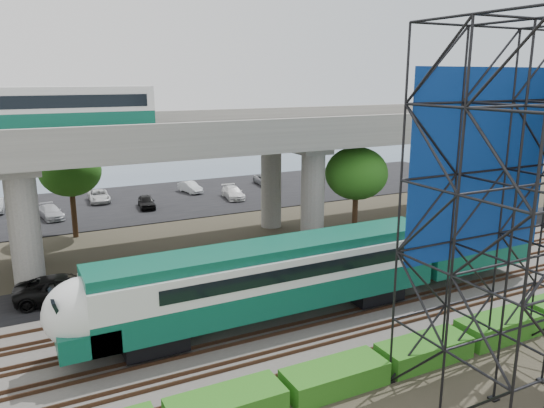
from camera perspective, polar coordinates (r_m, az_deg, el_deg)
ground at (r=27.02m, az=-0.32°, el=-15.28°), size 140.00×140.00×0.00m
ballast_bed at (r=28.57m, az=-2.17°, el=-13.37°), size 90.00×12.00×0.20m
service_road at (r=35.83m, az=-7.95°, el=-7.84°), size 90.00×5.00×0.08m
parking_lot at (r=57.65m, az=-15.66°, el=0.02°), size 90.00×18.00×0.08m
harbor_water at (r=78.96m, az=-18.91°, el=3.34°), size 140.00×40.00×0.03m
rail_tracks at (r=28.48m, az=-2.17°, el=-13.05°), size 90.00×9.52×0.16m
commuter_train at (r=28.92m, az=4.00°, el=-7.02°), size 29.30×3.06×4.30m
overpass at (r=38.80m, az=-11.77°, el=6.14°), size 80.00×12.00×12.40m
scaffold_tower at (r=23.40m, az=26.76°, el=-1.67°), size 9.36×6.36×15.00m
hedge_strip at (r=23.97m, az=6.80°, el=-17.90°), size 34.60×1.80×1.20m
trees at (r=38.52m, az=-17.59°, el=1.75°), size 40.94×16.94×7.69m
suv at (r=33.99m, az=-21.45°, el=-8.44°), size 5.85×3.32×1.54m
parked_cars at (r=57.64m, az=-13.50°, el=0.83°), size 36.25×9.67×1.28m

